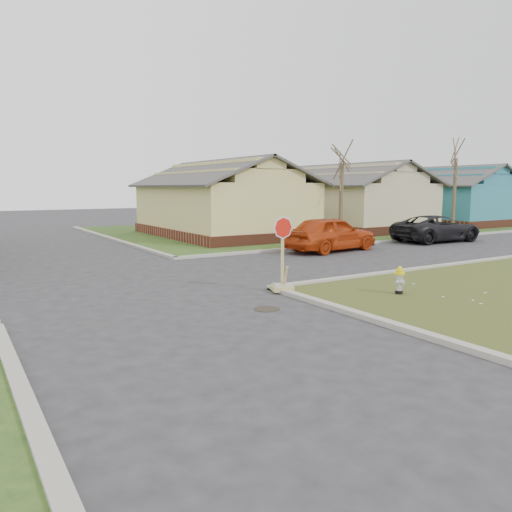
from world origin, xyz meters
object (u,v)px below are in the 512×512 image
stop_sign (282,275)px  dark_pickup (437,228)px  red_sedan (331,234)px  fire_hydrant (399,279)px

stop_sign → dark_pickup: stop_sign is taller
red_sedan → fire_hydrant: bearing=143.8°
fire_hydrant → dark_pickup: (12.37, 8.57, 0.25)m
fire_hydrant → dark_pickup: bearing=29.6°
fire_hydrant → dark_pickup: size_ratio=0.15×
fire_hydrant → stop_sign: (-2.49, 2.07, 0.03)m
red_sedan → dark_pickup: size_ratio=0.93×
stop_sign → red_sedan: size_ratio=0.44×
fire_hydrant → stop_sign: size_ratio=0.36×
stop_sign → fire_hydrant: bearing=-18.1°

